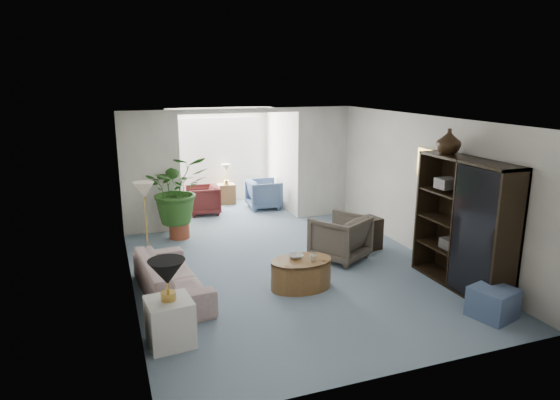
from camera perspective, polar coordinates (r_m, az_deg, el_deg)
name	(u,v)px	position (r m, az deg, el deg)	size (l,w,h in m)	color
floor	(292,273)	(8.12, 1.46, -8.52)	(6.00, 6.00, 0.00)	gray
sunroom_floor	(230,211)	(11.83, -5.80, -1.29)	(2.60, 2.60, 0.00)	gray
back_pier_left	(151,173)	(10.19, -14.84, 3.02)	(1.20, 0.12, 2.50)	white
back_pier_right	(323,162)	(11.17, 4.98, 4.37)	(1.20, 0.12, 2.50)	white
back_header	(241,111)	(10.37, -4.61, 10.32)	(2.60, 0.12, 0.10)	white
window_pane	(218,147)	(12.58, -7.19, 6.10)	(2.20, 0.02, 1.50)	white
window_blinds	(219,148)	(12.55, -7.16, 6.08)	(2.20, 0.02, 1.50)	white
framed_picture	(429,163)	(8.75, 17.01, 4.11)	(0.04, 0.50, 0.40)	#B9A894
sofa	(171,277)	(7.40, -12.55, -8.78)	(1.98, 0.77, 0.58)	beige
end_table	(170,322)	(6.16, -12.69, -13.68)	(0.52, 0.52, 0.57)	silver
table_lamp	(167,272)	(5.90, -13.02, -8.20)	(0.44, 0.44, 0.30)	black
floor_lamp	(144,190)	(8.68, -15.56, 1.11)	(0.36, 0.36, 0.28)	#F8E8C5
coffee_table	(301,274)	(7.53, 2.47, -8.56)	(0.95, 0.95, 0.45)	brown
coffee_bowl	(296,256)	(7.50, 1.84, -6.56)	(0.23, 0.23, 0.06)	beige
coffee_cup	(313,258)	(7.40, 3.87, -6.73)	(0.10, 0.10, 0.10)	beige
wingback_chair	(340,237)	(8.67, 6.99, -4.35)	(0.84, 0.87, 0.79)	#575044
side_table_dark	(366,234)	(9.28, 10.01, -3.87)	(0.50, 0.40, 0.59)	black
entertainment_cabinet	(464,224)	(7.83, 20.64, -2.66)	(0.48, 1.78, 1.98)	black
cabinet_urn	(449,141)	(7.97, 19.05, 6.48)	(0.37, 0.37, 0.39)	black
ottoman	(493,303)	(7.25, 23.55, -10.89)	(0.52, 0.52, 0.41)	slate
plant_pot	(180,230)	(9.99, -11.62, -3.46)	(0.40, 0.40, 0.32)	#A24A2F
house_plant	(177,189)	(9.78, -11.86, 1.24)	(1.22, 1.06, 1.36)	#2D5D20
sunroom_chair_blue	(264,194)	(11.96, -1.89, 0.70)	(0.76, 0.78, 0.71)	slate
sunroom_chair_maroon	(203,200)	(11.61, -8.94, 0.00)	(0.71, 0.73, 0.67)	#511C1C
sunroom_table	(227,194)	(12.49, -6.23, 0.72)	(0.41, 0.32, 0.51)	brown
shelf_clutter	(467,220)	(7.68, 20.97, -2.21)	(0.30, 1.18, 1.06)	#32302D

